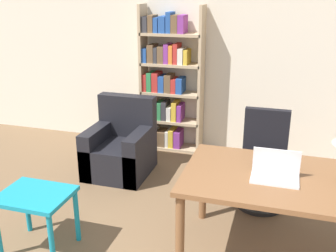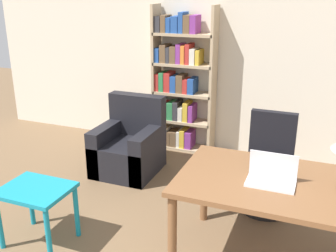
{
  "view_description": "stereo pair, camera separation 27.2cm",
  "coord_description": "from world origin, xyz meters",
  "views": [
    {
      "loc": [
        0.48,
        -0.56,
        2.12
      ],
      "look_at": [
        -0.44,
        2.5,
        0.99
      ],
      "focal_mm": 42.0,
      "sensor_mm": 36.0,
      "label": 1
    },
    {
      "loc": [
        0.74,
        -0.47,
        2.12
      ],
      "look_at": [
        -0.44,
        2.5,
        0.99
      ],
      "focal_mm": 42.0,
      "sensor_mm": 36.0,
      "label": 2
    }
  ],
  "objects": [
    {
      "name": "armchair",
      "position": [
        -1.32,
        3.43,
        0.29
      ],
      "size": [
        0.71,
        0.74,
        0.9
      ],
      "color": "black",
      "rests_on": "ground_plane"
    },
    {
      "name": "office_chair",
      "position": [
        0.36,
        3.21,
        0.44
      ],
      "size": [
        0.5,
        0.5,
        0.97
      ],
      "color": "black",
      "rests_on": "ground_plane"
    },
    {
      "name": "side_table_blue",
      "position": [
        -1.39,
        1.85,
        0.44
      ],
      "size": [
        0.57,
        0.46,
        0.53
      ],
      "color": "teal",
      "rests_on": "ground_plane"
    },
    {
      "name": "bookshelf",
      "position": [
        -1.01,
        4.34,
        0.91
      ],
      "size": [
        0.83,
        0.28,
        1.93
      ],
      "color": "tan",
      "rests_on": "ground_plane"
    },
    {
      "name": "desk",
      "position": [
        0.51,
        2.3,
        0.65
      ],
      "size": [
        1.45,
        0.97,
        0.74
      ],
      "color": "brown",
      "rests_on": "ground_plane"
    },
    {
      "name": "laptop",
      "position": [
        0.49,
        2.26,
        0.79
      ],
      "size": [
        0.36,
        0.21,
        0.22
      ],
      "color": "silver",
      "rests_on": "desk"
    },
    {
      "name": "wall_back",
      "position": [
        0.0,
        4.53,
        1.35
      ],
      "size": [
        8.0,
        0.06,
        2.7
      ],
      "color": "beige",
      "rests_on": "ground_plane"
    }
  ]
}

